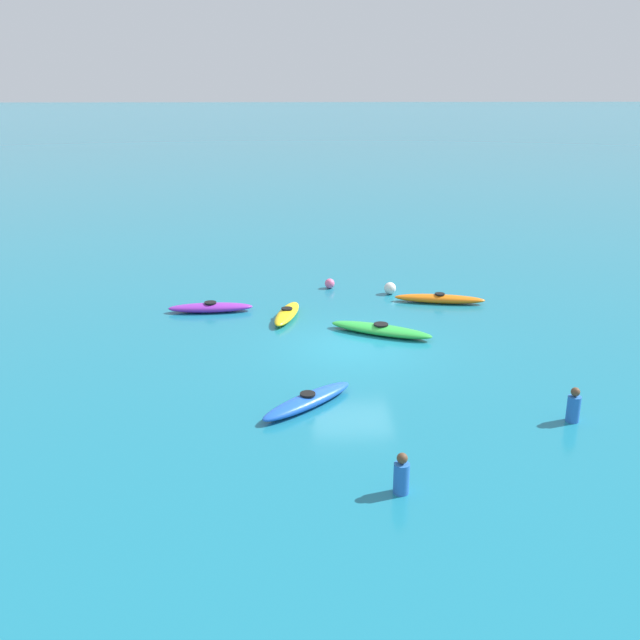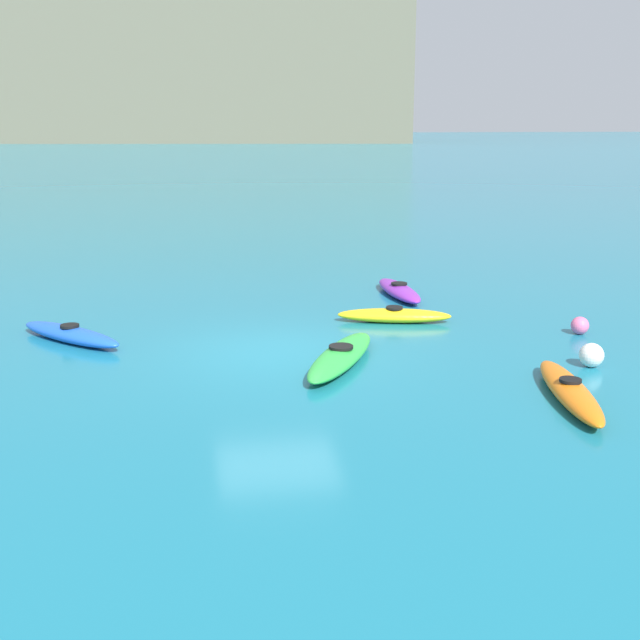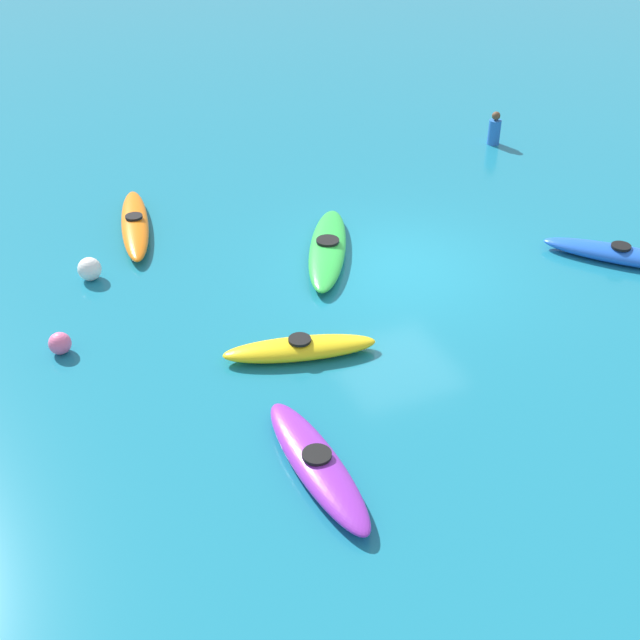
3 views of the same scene
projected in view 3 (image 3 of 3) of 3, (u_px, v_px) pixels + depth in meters
ground_plane at (399, 267)px, 16.99m from camera, size 600.00×600.00×0.00m
kayak_green at (328, 249)px, 17.30m from camera, size 2.24×3.40×0.37m
kayak_blue at (619, 254)px, 17.10m from camera, size 2.55×2.62×0.37m
kayak_yellow at (300, 348)px, 14.37m from camera, size 2.69×1.21×0.37m
kayak_purple at (317, 464)px, 12.01m from camera, size 0.79×3.01×0.37m
kayak_orange at (135, 224)px, 18.20m from camera, size 1.21×3.36×0.37m
buoy_pink at (60, 343)px, 14.44m from camera, size 0.39×0.39×0.39m
buoy_white at (90, 269)px, 16.47m from camera, size 0.46×0.46×0.46m
person_near_shore at (494, 130)px, 22.21m from camera, size 0.40×0.40×0.88m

